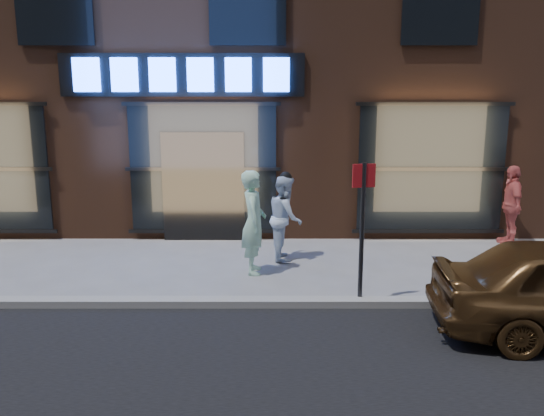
{
  "coord_description": "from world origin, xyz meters",
  "views": [
    {
      "loc": [
        1.51,
        -7.6,
        3.08
      ],
      "look_at": [
        1.51,
        1.6,
        1.2
      ],
      "focal_mm": 35.0,
      "sensor_mm": 36.0,
      "label": 1
    }
  ],
  "objects": [
    {
      "name": "storefront_building",
      "position": [
        -0.0,
        7.99,
        5.15
      ],
      "size": [
        30.2,
        8.28,
        10.3
      ],
      "color": "#54301E",
      "rests_on": "ground"
    },
    {
      "name": "curb",
      "position": [
        0.0,
        0.0,
        0.06
      ],
      "size": [
        60.0,
        0.25,
        0.12
      ],
      "primitive_type": "cube",
      "color": "gray",
      "rests_on": "ground"
    },
    {
      "name": "ground",
      "position": [
        0.0,
        0.0,
        0.0
      ],
      "size": [
        90.0,
        90.0,
        0.0
      ],
      "primitive_type": "plane",
      "color": "slate",
      "rests_on": "ground"
    },
    {
      "name": "passerby",
      "position": [
        6.65,
        3.57,
        0.86
      ],
      "size": [
        0.55,
        1.06,
        1.72
      ],
      "primitive_type": "imported",
      "rotation": [
        0.0,
        0.0,
        -1.7
      ],
      "color": "#D15C56",
      "rests_on": "ground"
    },
    {
      "name": "sign_post",
      "position": [
        2.86,
        0.1,
        1.32
      ],
      "size": [
        0.35,
        0.09,
        2.18
      ],
      "rotation": [
        0.0,
        0.0,
        0.19
      ],
      "color": "#262628",
      "rests_on": "ground"
    },
    {
      "name": "man_bowtie",
      "position": [
        1.18,
        1.62,
        0.93
      ],
      "size": [
        0.48,
        0.7,
        1.87
      ],
      "primitive_type": "imported",
      "rotation": [
        0.0,
        0.0,
        1.62
      ],
      "color": "#C2FFD7",
      "rests_on": "ground"
    },
    {
      "name": "man_cap",
      "position": [
        1.77,
        2.48,
        0.83
      ],
      "size": [
        0.65,
        0.83,
        1.66
      ],
      "primitive_type": "imported",
      "rotation": [
        0.0,
        0.0,
        1.6
      ],
      "color": "white",
      "rests_on": "ground"
    }
  ]
}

